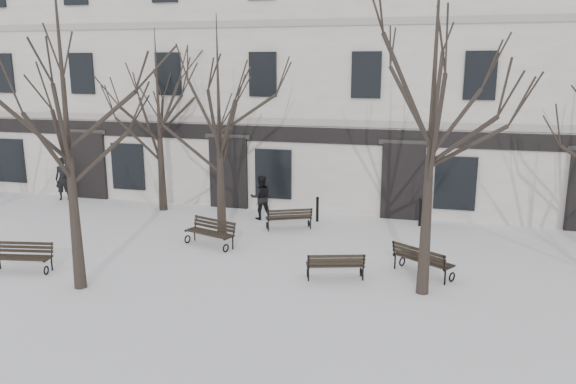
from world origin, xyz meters
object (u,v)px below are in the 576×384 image
(bench_1, at_px, (335,265))
(bench_4, at_px, (289,218))
(tree_2, at_px, (434,82))
(bench_3, at_px, (211,232))
(bench_0, at_px, (23,256))
(bench_2, at_px, (422,259))
(tree_1, at_px, (63,89))

(bench_1, xyz_separation_m, bench_4, (-2.44, 4.30, 0.01))
(tree_2, bearing_deg, bench_1, 171.91)
(bench_3, xyz_separation_m, bench_4, (2.00, 2.43, -0.03))
(bench_0, height_order, bench_4, bench_0)
(bench_2, xyz_separation_m, bench_3, (-6.72, 0.97, -0.00))
(tree_2, xyz_separation_m, bench_1, (-2.35, 0.33, -4.94))
(bench_0, height_order, bench_2, bench_2)
(bench_1, relative_size, bench_3, 0.91)
(bench_1, relative_size, bench_4, 0.98)
(bench_0, relative_size, bench_2, 0.97)
(bench_0, bearing_deg, bench_2, 2.83)
(tree_2, height_order, bench_2, tree_2)
(bench_1, height_order, bench_2, bench_2)
(bench_2, bearing_deg, bench_4, -2.68)
(bench_4, bearing_deg, bench_3, 25.84)
(bench_4, bearing_deg, bench_2, 119.61)
(bench_3, bearing_deg, bench_2, 10.80)
(tree_1, height_order, bench_4, tree_1)
(tree_2, distance_m, bench_1, 5.48)
(bench_1, bearing_deg, tree_2, 155.17)
(tree_1, relative_size, bench_0, 4.84)
(bench_1, xyz_separation_m, bench_3, (-4.44, 1.87, 0.04))
(tree_1, distance_m, bench_1, 8.34)
(bench_2, xyz_separation_m, bench_4, (-4.72, 3.39, -0.03))
(bench_2, bearing_deg, bench_1, 54.61)
(bench_0, bearing_deg, tree_1, -25.63)
(tree_2, xyz_separation_m, bench_4, (-4.79, 4.63, -4.93))
(tree_2, bearing_deg, bench_2, 93.05)
(tree_2, height_order, bench_3, tree_2)
(bench_1, distance_m, bench_2, 2.45)
(tree_1, height_order, bench_2, tree_1)
(bench_0, relative_size, bench_3, 0.94)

